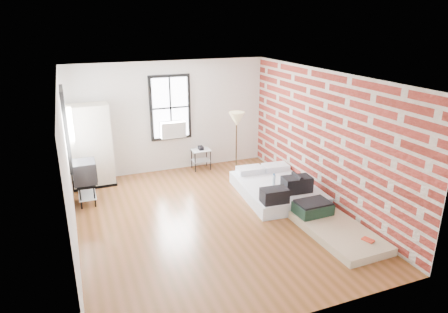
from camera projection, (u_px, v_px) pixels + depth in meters
name	position (u px, v px, depth m)	size (l,w,h in m)	color
ground	(211.00, 219.00, 7.91)	(6.00, 6.00, 0.00)	brown
room_shell	(215.00, 129.00, 7.74)	(5.02, 6.02, 2.80)	silver
mattress_main	(277.00, 188.00, 8.89)	(1.69, 2.20, 0.67)	white
mattress_bare	(332.00, 226.00, 7.40)	(1.02, 1.88, 0.40)	tan
wardrobe	(91.00, 146.00, 9.22)	(0.99, 0.57, 1.94)	black
side_table	(201.00, 154.00, 10.40)	(0.48, 0.38, 0.63)	black
floor_lamp	(237.00, 122.00, 9.26)	(0.37, 0.37, 1.72)	#312310
tv_stand	(85.00, 174.00, 8.40)	(0.48, 0.67, 0.94)	black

